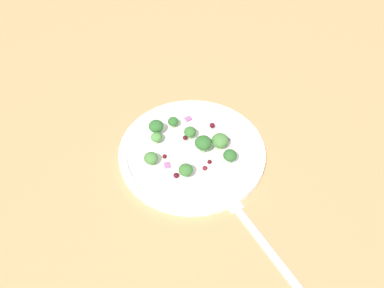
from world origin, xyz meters
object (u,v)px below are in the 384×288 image
Objects in this scene: broccoli_floret_2 at (220,141)px; fork at (255,232)px; plate at (192,151)px; broccoli_floret_1 at (150,157)px; broccoli_floret_0 at (156,126)px.

broccoli_floret_2 reaches higher than fork.
plate is at bearing -1.01° from fork.
broccoli_floret_2 is at bearing -15.92° from fork.
broccoli_floret_1 reaches higher than fork.
fork is at bearing -172.99° from broccoli_floret_0.
broccoli_floret_0 is at bearing 27.36° from plate.
broccoli_floret_2 is (-8.80, -7.56, -0.05)cm from broccoli_floret_0.
broccoli_floret_0 is 11.60cm from broccoli_floret_2.
broccoli_floret_1 is 0.13× the size of fork.
broccoli_floret_0 is at bearing 40.67° from broccoli_floret_2.
broccoli_floret_0 is 6.79cm from broccoli_floret_1.
plate is 1.37× the size of fork.
broccoli_floret_0 reaches higher than plate.
fork is at bearing -159.61° from broccoli_floret_1.
broccoli_floret_2 is at bearing -139.33° from broccoli_floret_0.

